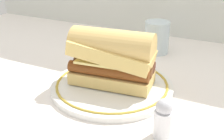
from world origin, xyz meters
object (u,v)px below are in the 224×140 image
object	(u,v)px
plate	(112,85)
drinking_glass	(158,40)
sausage_sandwich	(112,57)
salt_shaker	(163,119)

from	to	relation	value
plate	drinking_glass	xyz separation A→B (m)	(0.02, 0.26, 0.03)
sausage_sandwich	salt_shaker	bearing A→B (deg)	-43.84
salt_shaker	sausage_sandwich	bearing A→B (deg)	142.61
plate	salt_shaker	world-z (taller)	salt_shaker
plate	sausage_sandwich	world-z (taller)	sausage_sandwich
plate	salt_shaker	size ratio (longest dim) A/B	3.76
plate	sausage_sandwich	xyz separation A→B (m)	(0.00, 0.00, 0.07)
drinking_glass	sausage_sandwich	bearing A→B (deg)	-94.84
drinking_glass	salt_shaker	world-z (taller)	drinking_glass
drinking_glass	salt_shaker	xyz separation A→B (m)	(0.13, -0.37, -0.00)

